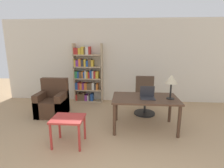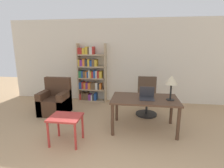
{
  "view_description": "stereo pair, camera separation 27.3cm",
  "coord_description": "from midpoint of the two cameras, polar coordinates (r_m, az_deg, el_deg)",
  "views": [
    {
      "loc": [
        0.09,
        -1.28,
        1.89
      ],
      "look_at": [
        -0.21,
        2.7,
        0.99
      ],
      "focal_mm": 28.0,
      "sensor_mm": 36.0,
      "label": 1
    },
    {
      "loc": [
        0.36,
        -1.25,
        1.89
      ],
      "look_at": [
        -0.21,
        2.7,
        0.99
      ],
      "focal_mm": 28.0,
      "sensor_mm": 36.0,
      "label": 2
    }
  ],
  "objects": [
    {
      "name": "wall_back",
      "position": [
        5.82,
        6.07,
        7.39
      ],
      "size": [
        8.0,
        0.06,
        2.7
      ],
      "color": "beige",
      "rests_on": "ground_plane"
    },
    {
      "name": "desk",
      "position": [
        3.98,
        12.52,
        -5.89
      ],
      "size": [
        1.45,
        0.88,
        0.74
      ],
      "color": "#4C3323",
      "rests_on": "ground_plane"
    },
    {
      "name": "laptop",
      "position": [
        3.89,
        13.3,
        -3.95
      ],
      "size": [
        0.31,
        0.25,
        0.26
      ],
      "color": "#2D2D33",
      "rests_on": "desk"
    },
    {
      "name": "table_lamp",
      "position": [
        3.88,
        20.81,
        0.9
      ],
      "size": [
        0.25,
        0.25,
        0.53
      ],
      "color": "black",
      "rests_on": "desk"
    },
    {
      "name": "office_chair",
      "position": [
        4.92,
        12.85,
        -4.51
      ],
      "size": [
        0.57,
        0.57,
        1.03
      ],
      "color": "black",
      "rests_on": "ground_plane"
    },
    {
      "name": "side_table_blue",
      "position": [
        3.51,
        -12.71,
        -11.7
      ],
      "size": [
        0.59,
        0.49,
        0.55
      ],
      "color": "#B2332D",
      "rests_on": "ground_plane"
    },
    {
      "name": "armchair",
      "position": [
        5.1,
        -16.56,
        -5.64
      ],
      "size": [
        0.74,
        0.7,
        0.98
      ],
      "color": "#472D1E",
      "rests_on": "ground_plane"
    },
    {
      "name": "bookshelf",
      "position": [
        5.87,
        -5.82,
        2.88
      ],
      "size": [
        0.94,
        0.28,
        1.93
      ],
      "color": "tan",
      "rests_on": "ground_plane"
    }
  ]
}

